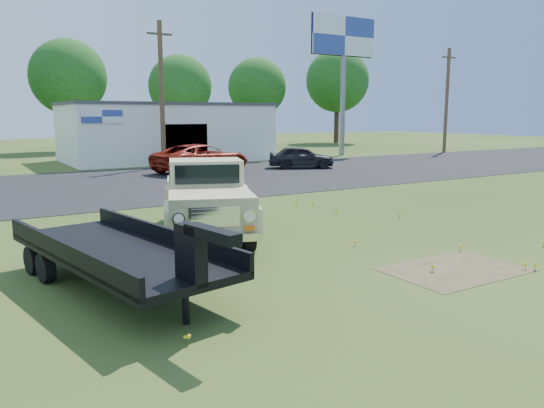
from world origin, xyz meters
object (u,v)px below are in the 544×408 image
(billboard, at_px, (343,48))
(red_pickup, at_px, (202,158))
(flatbed_trailer, at_px, (117,246))
(vintage_pickup_truck, at_px, (206,198))
(dark_sedan, at_px, (301,157))

(billboard, height_order, red_pickup, billboard)
(red_pickup, bearing_deg, flatbed_trailer, 137.94)
(vintage_pickup_truck, bearing_deg, dark_sedan, 68.28)
(vintage_pickup_truck, height_order, dark_sedan, vintage_pickup_truck)
(billboard, height_order, vintage_pickup_truck, billboard)
(flatbed_trailer, distance_m, red_pickup, 20.88)
(billboard, xyz_separation_m, vintage_pickup_truck, (-21.77, -21.30, -7.47))
(red_pickup, bearing_deg, vintage_pickup_truck, 142.80)
(flatbed_trailer, height_order, dark_sedan, flatbed_trailer)
(vintage_pickup_truck, height_order, red_pickup, vintage_pickup_truck)
(billboard, height_order, dark_sedan, billboard)
(flatbed_trailer, xyz_separation_m, red_pickup, (9.88, 18.39, -0.04))
(billboard, distance_m, red_pickup, 18.11)
(vintage_pickup_truck, relative_size, red_pickup, 1.00)
(flatbed_trailer, bearing_deg, billboard, 33.64)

